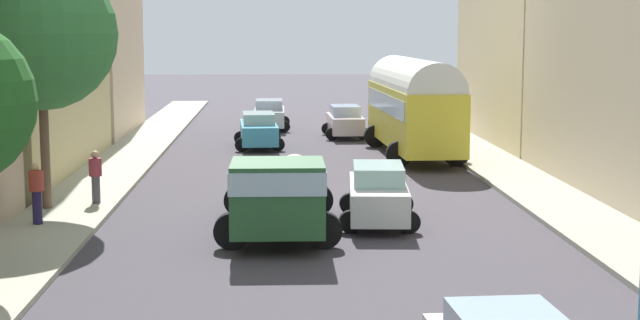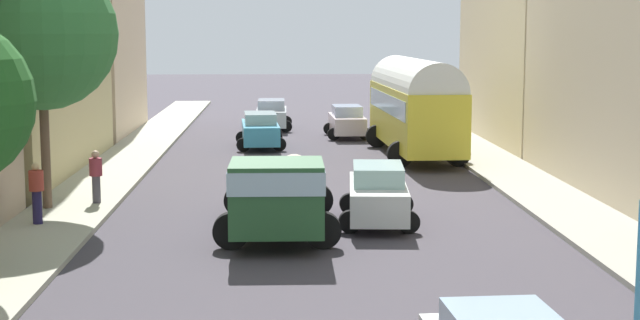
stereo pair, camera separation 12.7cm
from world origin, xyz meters
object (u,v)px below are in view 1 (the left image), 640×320
Objects in this scene: car_0 at (259,130)px; pedestrian_0 at (37,192)px; car_4 at (345,121)px; car_3 at (378,194)px; parked_bus_1 at (413,102)px; pedestrian_1 at (96,175)px; cargo_truck_0 at (279,193)px; car_1 at (269,115)px.

pedestrian_0 is (-5.62, -17.12, 0.21)m from car_0.
car_3 is at bearing -91.80° from car_4.
car_4 is 2.25× the size of pedestrian_0.
parked_bus_1 is 5.62× the size of pedestrian_0.
parked_bus_1 is at bearing -25.62° from car_0.
car_0 is at bearing 71.82° from pedestrian_1.
cargo_truck_0 reaches higher than car_3.
pedestrian_0 reaches higher than car_4.
cargo_truck_0 reaches higher than pedestrian_0.
car_0 is 5.67m from car_4.
parked_bus_1 reaches higher than car_3.
car_0 is 1.03× the size of car_1.
pedestrian_1 is (-5.43, 4.35, -0.18)m from cargo_truck_0.
car_1 is 2.52× the size of pedestrian_1.
car_0 is at bearing -93.44° from car_1.
car_3 is (-2.97, -13.66, -1.44)m from parked_bus_1.
car_4 is 23.14m from pedestrian_0.
car_4 is (4.17, 3.84, -0.01)m from car_0.
car_0 reaches higher than car_4.
car_0 is 2.60× the size of pedestrian_1.
pedestrian_1 reaches higher than car_4.
pedestrian_1 reaches higher than car_3.
cargo_truck_0 is 1.64× the size of car_3.
cargo_truck_0 is 6.56m from pedestrian_0.
car_3 is at bearing -82.81° from car_1.
cargo_truck_0 reaches higher than pedestrian_1.
parked_bus_1 is at bearing 49.15° from pedestrian_0.
car_1 is 2.43× the size of pedestrian_0.
pedestrian_1 is at bearing 161.84° from car_3.
car_1 is at bearing 90.75° from cargo_truck_0.
car_1 is 25.42m from pedestrian_0.
cargo_truck_0 is 1.61× the size of car_1.
car_3 is (3.52, -16.77, 0.02)m from car_0.
pedestrian_1 reaches higher than car_1.
pedestrian_1 is at bearing -116.12° from car_4.
parked_bus_1 reaches higher than car_0.
pedestrian_1 is (-8.80, -17.94, 0.18)m from car_4.
car_0 is (-0.80, 18.45, -0.35)m from cargo_truck_0.
car_4 is at bearing 88.20° from car_3.
car_1 is at bearing 76.79° from pedestrian_1.
pedestrian_1 is at bearing -135.34° from parked_bus_1.
pedestrian_0 is at bearing -108.18° from car_0.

